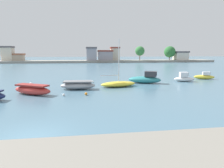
# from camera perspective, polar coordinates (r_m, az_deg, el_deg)

# --- Properties ---
(ground_plane) EXTENTS (400.00, 400.00, 0.00)m
(ground_plane) POSITION_cam_1_polar(r_m,az_deg,el_deg) (11.70, -23.69, -15.00)
(ground_plane) COLOR slate
(moored_boat_2) EXTENTS (4.93, 3.50, 1.14)m
(moored_boat_2) POSITION_cam_1_polar(r_m,az_deg,el_deg) (23.01, -22.98, -1.62)
(moored_boat_2) COLOR #C63833
(moored_boat_2) RESTS_ON ground
(moored_boat_3) EXTENTS (4.54, 2.00, 1.08)m
(moored_boat_3) POSITION_cam_1_polar(r_m,az_deg,el_deg) (24.66, -10.32, -0.37)
(moored_boat_3) COLOR #9E9EA3
(moored_boat_3) RESTS_ON ground
(moored_boat_4) EXTENTS (5.22, 2.77, 6.53)m
(moored_boat_4) POSITION_cam_1_polar(r_m,az_deg,el_deg) (26.07, 1.90, 0.05)
(moored_boat_4) COLOR yellow
(moored_boat_4) RESTS_ON ground
(moored_boat_5) EXTENTS (5.32, 3.48, 1.84)m
(moored_boat_5) POSITION_cam_1_polar(r_m,az_deg,el_deg) (29.58, 10.09, 1.54)
(moored_boat_5) COLOR teal
(moored_boat_5) RESTS_ON ground
(moored_boat_6) EXTENTS (3.44, 1.88, 1.53)m
(moored_boat_6) POSITION_cam_1_polar(r_m,az_deg,el_deg) (32.92, 21.02, 1.69)
(moored_boat_6) COLOR white
(moored_boat_6) RESTS_ON ground
(moored_boat_7) EXTENTS (3.57, 2.21, 1.30)m
(moored_boat_7) POSITION_cam_1_polar(r_m,az_deg,el_deg) (37.28, 26.21, 2.08)
(moored_boat_7) COLOR yellow
(moored_boat_7) RESTS_ON ground
(mooring_buoy_0) EXTENTS (0.33, 0.33, 0.33)m
(mooring_buoy_0) POSITION_cam_1_polar(r_m,az_deg,el_deg) (29.70, -5.89, 0.72)
(mooring_buoy_0) COLOR white
(mooring_buoy_0) RESTS_ON ground
(mooring_buoy_1) EXTENTS (0.27, 0.27, 0.27)m
(mooring_buoy_1) POSITION_cam_1_polar(r_m,az_deg,el_deg) (21.16, -14.44, -3.22)
(mooring_buoy_1) COLOR white
(mooring_buoy_1) RESTS_ON ground
(mooring_buoy_2) EXTENTS (0.31, 0.31, 0.31)m
(mooring_buoy_2) POSITION_cam_1_polar(r_m,az_deg,el_deg) (21.15, -7.88, -2.95)
(mooring_buoy_2) COLOR orange
(mooring_buoy_2) RESTS_ON ground
(mooring_buoy_3) EXTENTS (0.42, 0.42, 0.42)m
(mooring_buoy_3) POSITION_cam_1_polar(r_m,az_deg,el_deg) (29.65, -23.39, 0.05)
(mooring_buoy_3) COLOR white
(mooring_buoy_3) RESTS_ON ground
(distant_shoreline) EXTENTS (131.59, 9.75, 7.70)m
(distant_shoreline) POSITION_cam_1_polar(r_m,az_deg,el_deg) (90.25, -5.89, 7.83)
(distant_shoreline) COLOR gray
(distant_shoreline) RESTS_ON ground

